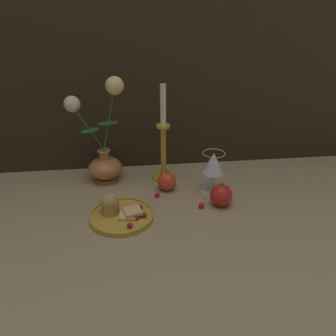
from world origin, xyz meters
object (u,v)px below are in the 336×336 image
plate_with_pastries (119,212)px  candlestick (163,147)px  apple_beside_vase (167,181)px  apple_near_glass (221,195)px  vase (103,152)px  wine_glass (213,165)px

plate_with_pastries → candlestick: (0.16, 0.23, 0.10)m
apple_beside_vase → apple_near_glass: (0.16, -0.12, 0.00)m
vase → apple_beside_vase: vase is taller
vase → candlestick: (0.21, -0.01, 0.01)m
vase → apple_beside_vase: (0.21, -0.10, -0.08)m
vase → plate_with_pastries: bearing=-78.2°
plate_with_pastries → wine_glass: size_ratio=1.36×
vase → wine_glass: 0.38m
wine_glass → apple_near_glass: wine_glass is taller
apple_near_glass → plate_with_pastries: bearing=-174.4°
wine_glass → apple_near_glass: (0.01, -0.09, -0.06)m
candlestick → apple_beside_vase: 0.13m
plate_with_pastries → apple_beside_vase: bearing=42.6°
apple_beside_vase → vase: bearing=155.6°
candlestick → apple_near_glass: (0.16, -0.20, -0.09)m
candlestick → apple_beside_vase: bearing=-88.9°
wine_glass → candlestick: size_ratio=0.40×
vase → apple_near_glass: size_ratio=4.53×
apple_beside_vase → plate_with_pastries: bearing=-137.4°
vase → apple_near_glass: 0.43m
wine_glass → apple_beside_vase: (-0.15, 0.02, -0.06)m
apple_near_glass → candlestick: bearing=128.2°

